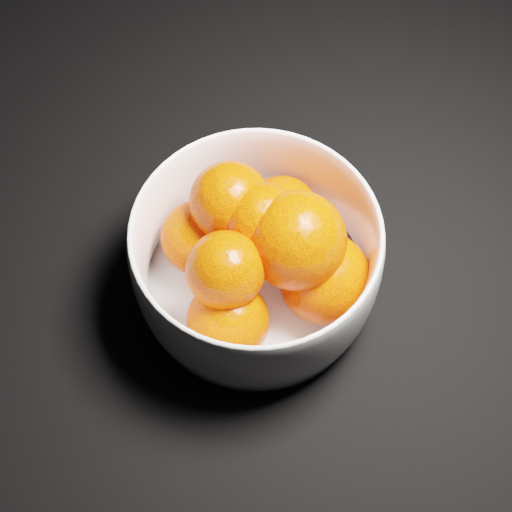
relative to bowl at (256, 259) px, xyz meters
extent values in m
cube|color=black|center=(0.25, 0.13, -0.05)|extent=(3.00, 3.00, 0.00)
cylinder|color=white|center=(0.00, 0.00, -0.05)|extent=(0.20, 0.20, 0.01)
sphere|color=#FE4003|center=(0.03, 0.04, -0.01)|extent=(0.07, 0.07, 0.07)
sphere|color=#FE4003|center=(-0.04, 0.04, -0.01)|extent=(0.07, 0.07, 0.07)
sphere|color=#FE4003|center=(-0.03, -0.05, -0.01)|extent=(0.07, 0.07, 0.07)
sphere|color=#FE4003|center=(0.05, -0.03, -0.01)|extent=(0.08, 0.08, 0.08)
sphere|color=#FE4003|center=(-0.01, 0.04, 0.03)|extent=(0.07, 0.07, 0.07)
sphere|color=#FE4003|center=(-0.03, -0.02, 0.03)|extent=(0.06, 0.06, 0.06)
sphere|color=#FE4003|center=(0.03, -0.01, 0.03)|extent=(0.08, 0.08, 0.08)
sphere|color=#FE4003|center=(0.01, 0.02, 0.03)|extent=(0.07, 0.07, 0.07)
camera|label=1|loc=(-0.06, -0.29, 0.54)|focal=50.00mm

